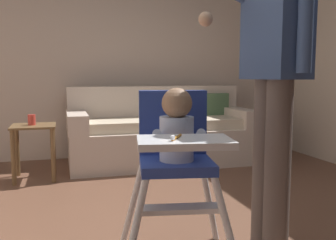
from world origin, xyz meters
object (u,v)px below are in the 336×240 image
at_px(high_chair, 176,145).
at_px(side_table, 34,140).
at_px(adult_standing, 273,70).
at_px(sippy_cup, 32,120).
at_px(couch, 161,133).

xyz_separation_m(high_chair, side_table, (-0.81, 1.94, -0.25)).
bearing_deg(adult_standing, high_chair, -0.23).
distance_m(side_table, sippy_cup, 0.19).
distance_m(adult_standing, side_table, 2.43).
xyz_separation_m(adult_standing, sippy_cup, (-1.38, 1.91, -0.44)).
height_order(high_chair, side_table, high_chair).
distance_m(couch, adult_standing, 2.38).
relative_size(adult_standing, side_table, 3.41).
relative_size(high_chair, sippy_cup, 9.24).
bearing_deg(couch, sippy_cup, -74.78).
relative_size(couch, high_chair, 2.22).
distance_m(high_chair, adult_standing, 0.67).
distance_m(couch, high_chair, 2.39).
xyz_separation_m(high_chair, sippy_cup, (-0.82, 1.94, -0.06)).
height_order(side_table, sippy_cup, sippy_cup).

